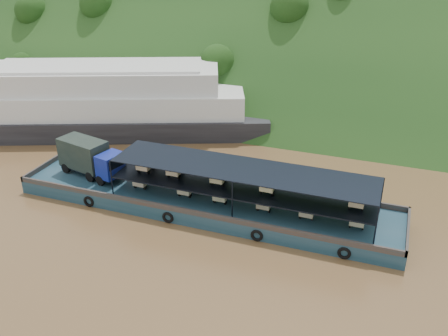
% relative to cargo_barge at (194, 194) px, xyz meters
% --- Properties ---
extents(ground, '(160.00, 160.00, 0.00)m').
position_rel_cargo_barge_xyz_m(ground, '(4.14, -0.82, -1.16)').
color(ground, brown).
rests_on(ground, ground).
extents(hillside, '(140.00, 39.60, 39.60)m').
position_rel_cargo_barge_xyz_m(hillside, '(4.14, 35.18, -1.16)').
color(hillside, '#153714').
rests_on(hillside, ground).
extents(cargo_barge, '(35.00, 7.18, 4.69)m').
position_rel_cargo_barge_xyz_m(cargo_barge, '(0.00, 0.00, 0.00)').
color(cargo_barge, '#123341').
rests_on(cargo_barge, ground).
extents(passenger_ferry, '(41.61, 24.64, 8.25)m').
position_rel_cargo_barge_xyz_m(passenger_ferry, '(-18.20, 13.81, 2.42)').
color(passenger_ferry, black).
rests_on(passenger_ferry, ground).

